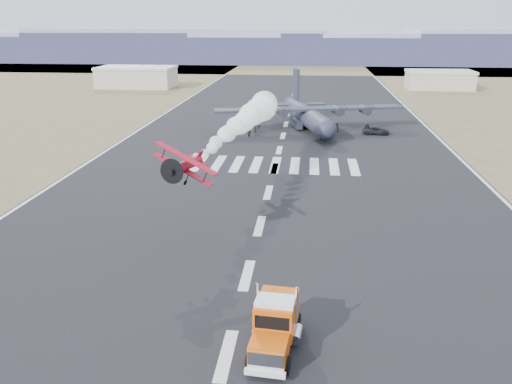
# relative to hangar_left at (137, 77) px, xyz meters

# --- Properties ---
(ground) EXTENTS (500.00, 500.00, 0.00)m
(ground) POSITION_rel_hangar_left_xyz_m (52.00, -145.00, -3.41)
(ground) COLOR black
(ground) RESTS_ON ground
(scrub_far) EXTENTS (500.00, 80.00, 0.00)m
(scrub_far) POSITION_rel_hangar_left_xyz_m (52.00, 85.00, -3.41)
(scrub_far) COLOR brown
(scrub_far) RESTS_ON ground
(runway_markings) EXTENTS (60.00, 260.00, 0.01)m
(runway_markings) POSITION_rel_hangar_left_xyz_m (52.00, -85.00, -3.40)
(runway_markings) COLOR silver
(runway_markings) RESTS_ON ground
(ridge_seg_b) EXTENTS (150.00, 50.00, 15.00)m
(ridge_seg_b) POSITION_rel_hangar_left_xyz_m (-78.00, 115.00, 4.09)
(ridge_seg_b) COLOR #8C92B2
(ridge_seg_b) RESTS_ON ground
(ridge_seg_c) EXTENTS (150.00, 50.00, 17.00)m
(ridge_seg_c) POSITION_rel_hangar_left_xyz_m (-13.00, 115.00, 5.09)
(ridge_seg_c) COLOR #8C92B2
(ridge_seg_c) RESTS_ON ground
(ridge_seg_d) EXTENTS (150.00, 50.00, 13.00)m
(ridge_seg_d) POSITION_rel_hangar_left_xyz_m (52.00, 115.00, 3.09)
(ridge_seg_d) COLOR #8C92B2
(ridge_seg_d) RESTS_ON ground
(ridge_seg_e) EXTENTS (150.00, 50.00, 15.00)m
(ridge_seg_e) POSITION_rel_hangar_left_xyz_m (117.00, 115.00, 4.09)
(ridge_seg_e) COLOR #8C92B2
(ridge_seg_e) RESTS_ON ground
(hangar_left) EXTENTS (24.50, 14.50, 6.70)m
(hangar_left) POSITION_rel_hangar_left_xyz_m (0.00, 0.00, 0.00)
(hangar_left) COLOR #A8A496
(hangar_left) RESTS_ON ground
(hangar_right) EXTENTS (20.50, 12.50, 5.90)m
(hangar_right) POSITION_rel_hangar_left_xyz_m (98.00, 5.00, -0.40)
(hangar_right) COLOR #A8A496
(hangar_right) RESTS_ON ground
(semi_truck) EXTENTS (3.45, 8.50, 3.76)m
(semi_truck) POSITION_rel_hangar_left_xyz_m (55.19, -143.72, -1.56)
(semi_truck) COLOR black
(semi_truck) RESTS_ON ground
(aerobatic_biplane) EXTENTS (6.32, 6.13, 4.06)m
(aerobatic_biplane) POSITION_rel_hangar_left_xyz_m (45.29, -126.45, 4.73)
(aerobatic_biplane) COLOR #BB0C10
(smoke_trail) EXTENTS (6.75, 36.20, 4.24)m
(smoke_trail) POSITION_rel_hangar_left_xyz_m (49.01, -96.94, 4.99)
(smoke_trail) COLOR white
(transport_aircraft) EXTENTS (38.25, 31.26, 11.16)m
(transport_aircraft) POSITION_rel_hangar_left_xyz_m (56.50, -64.81, -0.53)
(transport_aircraft) COLOR #212332
(transport_aircraft) RESTS_ON ground
(support_vehicle) EXTENTS (5.33, 2.67, 1.45)m
(support_vehicle) POSITION_rel_hangar_left_xyz_m (70.02, -69.83, -2.68)
(support_vehicle) COLOR black
(support_vehicle) RESTS_ON ground
(crew_a) EXTENTS (0.75, 0.65, 1.85)m
(crew_a) POSITION_rel_hangar_left_xyz_m (61.21, -72.26, -2.48)
(crew_a) COLOR black
(crew_a) RESTS_ON ground
(crew_b) EXTENTS (1.02, 0.96, 1.79)m
(crew_b) POSITION_rel_hangar_left_xyz_m (58.87, -68.60, -2.51)
(crew_b) COLOR black
(crew_b) RESTS_ON ground
(crew_c) EXTENTS (1.04, 1.14, 1.64)m
(crew_c) POSITION_rel_hangar_left_xyz_m (46.77, -67.99, -2.59)
(crew_c) COLOR black
(crew_c) RESTS_ON ground
(crew_d) EXTENTS (0.76, 1.10, 1.71)m
(crew_d) POSITION_rel_hangar_left_xyz_m (68.13, -68.72, -2.55)
(crew_d) COLOR black
(crew_d) RESTS_ON ground
(crew_e) EXTENTS (1.03, 0.85, 1.82)m
(crew_e) POSITION_rel_hangar_left_xyz_m (62.52, -68.05, -2.50)
(crew_e) COLOR black
(crew_e) RESTS_ON ground
(crew_f) EXTENTS (1.77, 1.11, 1.82)m
(crew_f) POSITION_rel_hangar_left_xyz_m (68.54, -68.63, -2.50)
(crew_f) COLOR black
(crew_f) RESTS_ON ground
(crew_g) EXTENTS (0.71, 0.62, 1.68)m
(crew_g) POSITION_rel_hangar_left_xyz_m (46.46, -71.60, -2.57)
(crew_g) COLOR black
(crew_g) RESTS_ON ground
(crew_h) EXTENTS (0.98, 0.90, 1.72)m
(crew_h) POSITION_rel_hangar_left_xyz_m (45.67, -74.80, -2.55)
(crew_h) COLOR black
(crew_h) RESTS_ON ground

